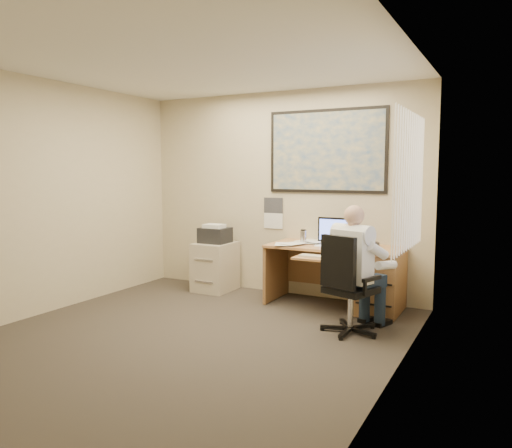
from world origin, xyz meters
The scene contains 8 objects.
room_shell centered at (0.00, 0.00, 1.35)m, with size 4.00×4.50×2.70m.
desk centered at (1.23, 1.90, 0.44)m, with size 1.60×0.97×1.07m.
world_map centered at (0.65, 2.23, 1.90)m, with size 1.56×0.03×1.06m, color #1E4C93.
wall_calendar centered at (-0.10, 2.24, 1.08)m, with size 0.28×0.01×0.42m, color white.
window_blinds centered at (1.97, 0.80, 1.55)m, with size 0.06×1.40×1.30m, color beige, non-canonical shape.
filing_cabinet centered at (-0.84, 1.92, 0.40)m, with size 0.48×0.57×0.92m.
office_chair centered at (1.38, 0.97, 0.30)m, with size 0.77×0.77×1.02m.
person centered at (1.37, 1.05, 0.65)m, with size 0.55×0.78×1.31m, color white, non-canonical shape.
Camera 1 is at (2.82, -3.84, 1.64)m, focal length 35.00 mm.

